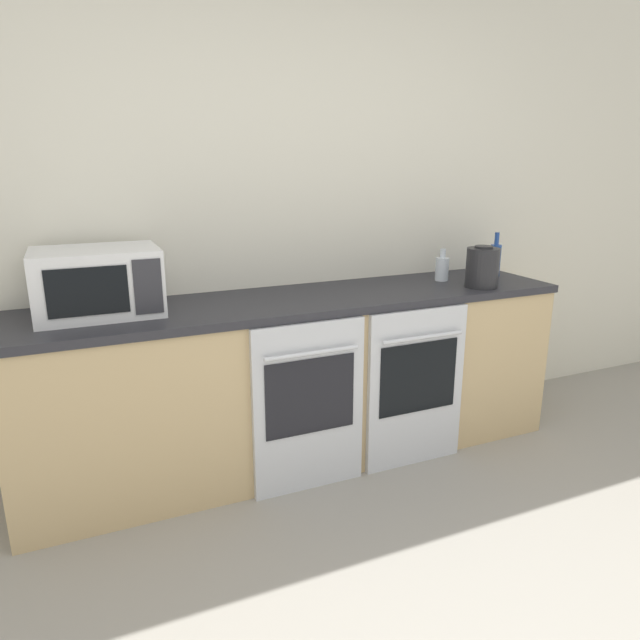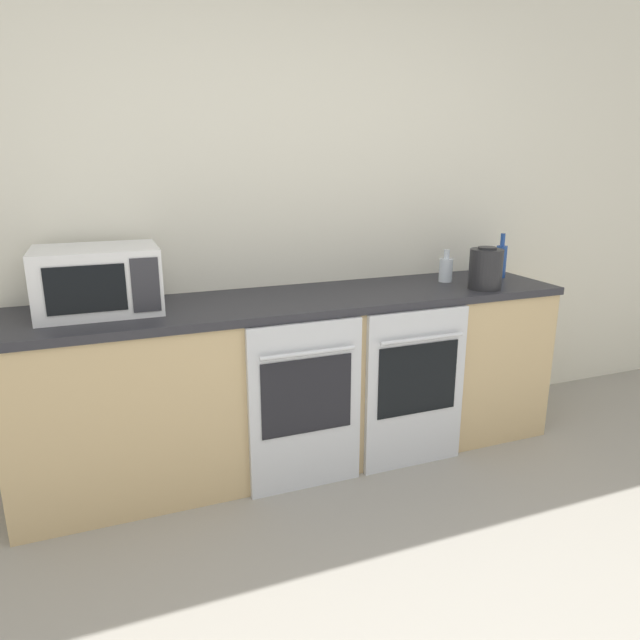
{
  "view_description": "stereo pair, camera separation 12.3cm",
  "coord_description": "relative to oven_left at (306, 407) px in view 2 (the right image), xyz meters",
  "views": [
    {
      "loc": [
        -1.05,
        -0.89,
        1.57
      ],
      "look_at": [
        0.1,
        1.74,
        0.76
      ],
      "focal_mm": 32.0,
      "sensor_mm": 36.0,
      "label": 1
    },
    {
      "loc": [
        -0.94,
        -0.94,
        1.57
      ],
      "look_at": [
        0.1,
        1.74,
        0.76
      ],
      "focal_mm": 32.0,
      "sensor_mm": 36.0,
      "label": 2
    }
  ],
  "objects": [
    {
      "name": "counter_back",
      "position": [
        0.09,
        0.32,
        0.01
      ],
      "size": [
        2.85,
        0.63,
        0.89
      ],
      "color": "tan",
      "rests_on": "ground_plane"
    },
    {
      "name": "bottle_clear",
      "position": [
        0.99,
        0.38,
        0.53
      ],
      "size": [
        0.08,
        0.08,
        0.18
      ],
      "color": "silver",
      "rests_on": "counter_back"
    },
    {
      "name": "wall_back",
      "position": [
        0.09,
        0.65,
        0.87
      ],
      "size": [
        10.0,
        0.06,
        2.6
      ],
      "color": "silver",
      "rests_on": "ground_plane"
    },
    {
      "name": "bottle_blue",
      "position": [
        1.37,
        0.37,
        0.56
      ],
      "size": [
        0.06,
        0.06,
        0.26
      ],
      "color": "#234793",
      "rests_on": "counter_back"
    },
    {
      "name": "kettle",
      "position": [
        1.09,
        0.14,
        0.57
      ],
      "size": [
        0.18,
        0.18,
        0.23
      ],
      "color": "#232326",
      "rests_on": "counter_back"
    },
    {
      "name": "oven_right",
      "position": [
        0.6,
        0.0,
        0.0
      ],
      "size": [
        0.56,
        0.06,
        0.85
      ],
      "color": "silver",
      "rests_on": "ground_plane"
    },
    {
      "name": "oven_left",
      "position": [
        0.0,
        0.0,
        0.0
      ],
      "size": [
        0.56,
        0.06,
        0.85
      ],
      "color": "silver",
      "rests_on": "ground_plane"
    },
    {
      "name": "microwave",
      "position": [
        -0.87,
        0.38,
        0.61
      ],
      "size": [
        0.54,
        0.4,
        0.3
      ],
      "color": "silver",
      "rests_on": "counter_back"
    }
  ]
}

